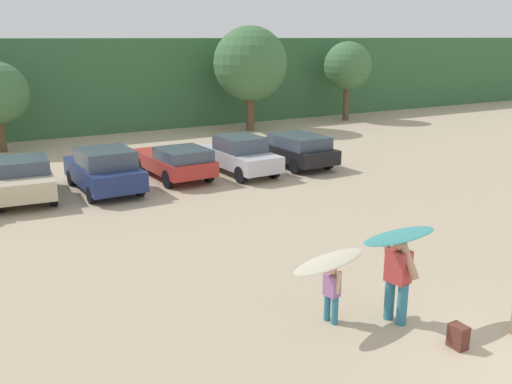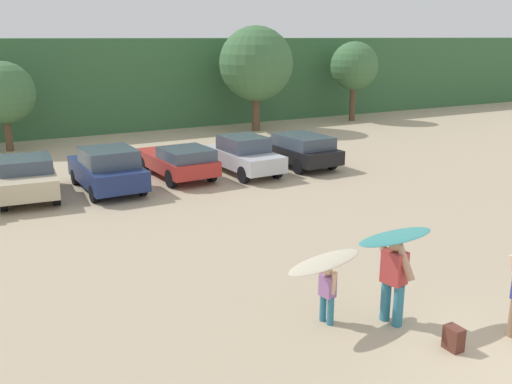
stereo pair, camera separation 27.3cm
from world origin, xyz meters
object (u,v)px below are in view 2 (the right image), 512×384
at_px(parked_car_champagne, 27,177).
at_px(backpack_dropped, 454,338).
at_px(parked_car_black, 298,149).
at_px(parked_car_red, 178,161).
at_px(parked_car_navy, 107,169).
at_px(parked_car_silver, 244,155).
at_px(surfboard_teal, 396,237).
at_px(person_child, 327,291).
at_px(person_adult, 394,276).
at_px(surfboard_cream, 325,262).

distance_m(parked_car_champagne, backpack_dropped, 15.39).
relative_size(parked_car_black, backpack_dropped, 10.32).
xyz_separation_m(parked_car_red, backpack_dropped, (-0.28, -14.53, -0.51)).
height_order(parked_car_navy, parked_car_silver, parked_car_navy).
xyz_separation_m(parked_car_navy, parked_car_black, (8.43, 0.12, -0.05)).
height_order(parked_car_black, surfboard_teal, surfboard_teal).
bearing_deg(parked_car_black, person_child, 147.67).
distance_m(parked_car_navy, parked_car_red, 3.02).
bearing_deg(surfboard_teal, parked_car_navy, -82.29).
height_order(parked_car_red, parked_car_black, parked_car_black).
distance_m(parked_car_navy, parked_car_black, 8.43).
relative_size(parked_car_red, person_adult, 2.44).
bearing_deg(parked_car_champagne, person_child, -157.49).
bearing_deg(parked_car_silver, surfboard_cream, 157.29).
xyz_separation_m(parked_car_silver, surfboard_cream, (-4.45, -12.00, 0.51)).
distance_m(parked_car_navy, parked_car_silver, 5.64).
bearing_deg(parked_car_champagne, parked_car_red, -83.93).
xyz_separation_m(parked_car_champagne, parked_car_silver, (8.39, -0.44, 0.03)).
height_order(person_adult, backpack_dropped, person_adult).
distance_m(parked_car_red, surfboard_cream, 12.72).
bearing_deg(parked_car_navy, surfboard_cream, -175.85).
bearing_deg(surfboard_cream, parked_car_silver, -122.92).
distance_m(parked_car_silver, surfboard_teal, 13.06).
bearing_deg(parked_car_black, backpack_dropped, 156.06).
xyz_separation_m(parked_car_silver, person_adult, (-3.24, -12.63, 0.21)).
relative_size(parked_car_champagne, surfboard_cream, 2.03).
bearing_deg(person_child, person_adult, 141.27).
xyz_separation_m(parked_car_red, parked_car_silver, (2.66, -0.58, 0.08)).
relative_size(surfboard_teal, backpack_dropped, 4.16).
xyz_separation_m(parked_car_silver, person_child, (-4.38, -12.01, -0.13)).
height_order(parked_car_silver, person_adult, person_adult).
xyz_separation_m(parked_car_red, person_child, (-1.72, -12.59, -0.05)).
bearing_deg(person_child, parked_car_champagne, -82.24).
bearing_deg(surfboard_teal, parked_car_champagne, -71.46).
bearing_deg(surfboard_teal, person_child, -30.80).
relative_size(person_adult, person_child, 1.50).
relative_size(parked_car_black, surfboard_teal, 2.48).
distance_m(parked_car_navy, surfboard_teal, 12.96).
xyz_separation_m(parked_car_navy, person_child, (1.26, -12.09, -0.14)).
distance_m(person_child, backpack_dropped, 2.46).
height_order(person_adult, surfboard_cream, person_adult).
bearing_deg(parked_car_black, parked_car_champagne, 86.86).
relative_size(parked_car_navy, surfboard_cream, 2.12).
xyz_separation_m(parked_car_black, backpack_dropped, (-5.72, -14.15, -0.54)).
distance_m(parked_car_black, backpack_dropped, 15.27).
bearing_deg(surfboard_cream, person_adult, 139.77).
relative_size(person_adult, surfboard_cream, 0.90).
distance_m(parked_car_silver, parked_car_black, 2.80).
bearing_deg(person_adult, parked_car_red, -102.63).
bearing_deg(surfboard_teal, person_adult, 77.62).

